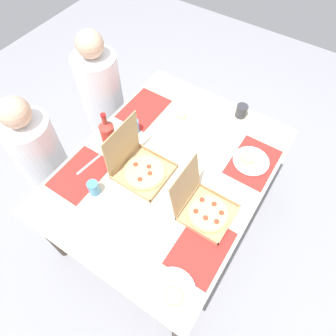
# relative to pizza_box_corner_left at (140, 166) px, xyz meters

# --- Properties ---
(ground_plane) EXTENTS (6.00, 6.00, 0.00)m
(ground_plane) POSITION_rel_pizza_box_corner_left_xyz_m (0.11, -0.13, -0.80)
(ground_plane) COLOR gray
(dining_table) EXTENTS (1.48, 1.15, 0.75)m
(dining_table) POSITION_rel_pizza_box_corner_left_xyz_m (0.11, -0.13, -0.15)
(dining_table) COLOR #3F3328
(dining_table) RESTS_ON ground_plane
(placemat_near_left) EXTENTS (0.36, 0.26, 0.00)m
(placemat_near_left) POSITION_rel_pizza_box_corner_left_xyz_m (-0.22, -0.56, -0.05)
(placemat_near_left) COLOR red
(placemat_near_left) RESTS_ON dining_table
(placemat_near_right) EXTENTS (0.36, 0.26, 0.00)m
(placemat_near_right) POSITION_rel_pizza_box_corner_left_xyz_m (0.44, -0.56, -0.05)
(placemat_near_right) COLOR red
(placemat_near_right) RESTS_ON dining_table
(placemat_far_left) EXTENTS (0.36, 0.26, 0.00)m
(placemat_far_left) POSITION_rel_pizza_box_corner_left_xyz_m (-0.22, 0.29, -0.05)
(placemat_far_left) COLOR red
(placemat_far_left) RESTS_ON dining_table
(placemat_far_right) EXTENTS (0.36, 0.26, 0.00)m
(placemat_far_right) POSITION_rel_pizza_box_corner_left_xyz_m (0.44, 0.29, -0.05)
(placemat_far_right) COLOR red
(placemat_far_right) RESTS_ON dining_table
(pizza_box_corner_left) EXTENTS (0.30, 0.30, 0.34)m
(pizza_box_corner_left) POSITION_rel_pizza_box_corner_left_xyz_m (0.00, 0.00, 0.00)
(pizza_box_corner_left) COLOR tan
(pizza_box_corner_left) RESTS_ON dining_table
(pizza_box_corner_right) EXTENTS (0.27, 0.32, 0.30)m
(pizza_box_corner_right) POSITION_rel_pizza_box_corner_left_xyz_m (-0.03, -0.46, -0.00)
(pizza_box_corner_right) COLOR tan
(pizza_box_corner_right) RESTS_ON dining_table
(plate_middle) EXTENTS (0.23, 0.23, 0.03)m
(plate_middle) POSITION_rel_pizza_box_corner_left_xyz_m (-0.49, -0.55, -0.04)
(plate_middle) COLOR white
(plate_middle) RESTS_ON dining_table
(plate_far_right) EXTENTS (0.23, 0.23, 0.03)m
(plate_far_right) POSITION_rel_pizza_box_corner_left_xyz_m (0.44, -0.54, -0.04)
(plate_far_right) COLOR white
(plate_far_right) RESTS_ON dining_table
(plate_near_right) EXTENTS (0.21, 0.21, 0.03)m
(plate_near_right) POSITION_rel_pizza_box_corner_left_xyz_m (0.51, 0.01, -0.04)
(plate_near_right) COLOR white
(plate_near_right) RESTS_ON dining_table
(soda_bottle) EXTENTS (0.09, 0.09, 0.32)m
(soda_bottle) POSITION_rel_pizza_box_corner_left_xyz_m (0.03, 0.25, 0.08)
(soda_bottle) COLOR #B2382D
(soda_bottle) RESTS_ON dining_table
(cup_red) EXTENTS (0.08, 0.08, 0.09)m
(cup_red) POSITION_rel_pizza_box_corner_left_xyz_m (0.76, -0.32, -0.01)
(cup_red) COLOR #333338
(cup_red) RESTS_ON dining_table
(cup_clear_left) EXTENTS (0.07, 0.07, 0.10)m
(cup_clear_left) POSITION_rel_pizza_box_corner_left_xyz_m (-0.27, 0.13, -0.00)
(cup_clear_left) COLOR teal
(cup_clear_left) RESTS_ON dining_table
(cup_spare) EXTENTS (0.07, 0.07, 0.10)m
(cup_spare) POSITION_rel_pizza_box_corner_left_xyz_m (0.24, 0.22, 0.00)
(cup_spare) COLOR teal
(cup_spare) RESTS_ON dining_table
(knife_by_near_left) EXTENTS (0.18, 0.14, 0.00)m
(knife_by_near_left) POSITION_rel_pizza_box_corner_left_xyz_m (-0.29, -0.16, -0.05)
(knife_by_near_left) COLOR #B7B7BC
(knife_by_near_left) RESTS_ON dining_table
(fork_by_far_right) EXTENTS (0.19, 0.04, 0.00)m
(fork_by_far_right) POSITION_rel_pizza_box_corner_left_xyz_m (-0.14, 0.30, -0.05)
(fork_by_far_right) COLOR #B7B7BC
(fork_by_far_right) RESTS_ON dining_table
(diner_left_seat) EXTENTS (0.32, 0.32, 1.15)m
(diner_left_seat) POSITION_rel_pizza_box_corner_left_xyz_m (-0.22, 0.70, -0.28)
(diner_left_seat) COLOR white
(diner_left_seat) RESTS_ON ground_plane
(diner_right_seat) EXTENTS (0.32, 0.32, 1.21)m
(diner_right_seat) POSITION_rel_pizza_box_corner_left_xyz_m (0.44, 0.70, -0.25)
(diner_right_seat) COLOR white
(diner_right_seat) RESTS_ON ground_plane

